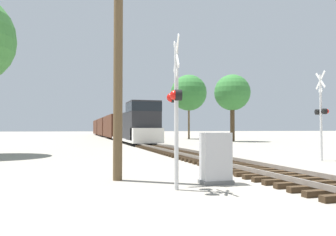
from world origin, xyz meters
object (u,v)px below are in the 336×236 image
Objects in this scene: freight_train at (111,127)px; crossing_signal_far at (321,112)px; crossing_signal_near at (175,102)px; tree_mid_background at (232,93)px; tree_deep_background at (189,93)px; utility_pole at (118,32)px; relay_cabinet at (216,158)px.

freight_train is 49.33m from crossing_signal_far.
crossing_signal_far is (9.90, 5.70, 0.12)m from crossing_signal_near.
crossing_signal_near is 35.80m from tree_mid_background.
tree_mid_background reaches higher than crossing_signal_near.
tree_deep_background reaches higher than crossing_signal_near.
tree_deep_background is (17.11, 40.83, 2.79)m from utility_pole.
crossing_signal_near is 2.32m from relay_cabinet.
utility_pole is at bearing -138.92° from crossing_signal_near.
freight_train is 14.22× the size of crossing_signal_far.
utility_pole reaches higher than relay_cabinet.
utility_pole is 34.49m from tree_mid_background.
utility_pole reaches higher than crossing_signal_near.
freight_train is at bearing 119.74° from tree_mid_background.
tree_deep_background is at bearing 168.86° from crossing_signal_near.
crossing_signal_near is 46.07m from tree_deep_background.
freight_train is 54.83m from crossing_signal_near.
relay_cabinet is 0.15× the size of tree_deep_background.
tree_deep_background is at bearing 71.36° from relay_cabinet.
relay_cabinet is at bearing 121.30° from crossing_signal_near.
freight_train is at bearing 84.16° from utility_pole.
tree_deep_background is at bearing 98.72° from tree_mid_background.
tree_deep_background reaches higher than utility_pole.
tree_mid_background is (13.59, -23.79, 4.46)m from freight_train.
utility_pole reaches higher than freight_train.
utility_pole is at bearing -112.74° from tree_deep_background.
tree_deep_background reaches higher than freight_train.
tree_deep_background is at bearing 67.26° from utility_pole.
freight_train is 52.91m from utility_pole.
freight_train is at bearing 18.76° from crossing_signal_far.
freight_train is at bearing 135.04° from tree_deep_background.
relay_cabinet is at bearing -28.26° from utility_pole.
freight_train is 15.82× the size of crossing_signal_near.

